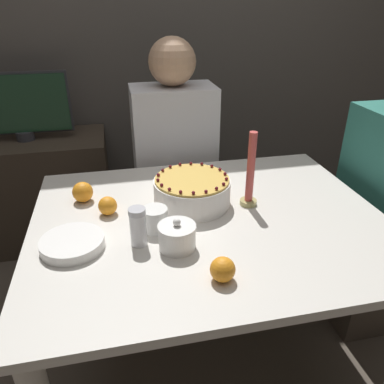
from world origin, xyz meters
The scene contains 16 objects.
ground_plane centered at (0.00, 0.00, 0.00)m, with size 12.00×12.00×0.00m, color #4C4238.
wall_behind centered at (0.00, 1.40, 1.30)m, with size 8.00×0.05×2.60m.
dining_table centered at (0.00, 0.00, 0.61)m, with size 1.21×0.96×0.72m.
cake centered at (-0.04, 0.11, 0.77)m, with size 0.28×0.28×0.11m.
sugar_bowl centered at (-0.14, -0.15, 0.76)m, with size 0.12×0.12×0.10m.
sugar_shaker centered at (-0.25, -0.10, 0.79)m, with size 0.05×0.05×0.13m.
plate_stack centered at (-0.45, -0.08, 0.74)m, with size 0.19×0.19×0.03m.
candle centered at (0.16, 0.06, 0.83)m, with size 0.06×0.06×0.28m.
cup centered at (-0.19, -0.03, 0.76)m, with size 0.08×0.08×0.08m.
orange_fruit_0 centered at (-0.34, 0.10, 0.75)m, with size 0.07×0.07×0.07m.
orange_fruit_1 centered at (-0.05, -0.32, 0.76)m, with size 0.07×0.07×0.07m.
orange_fruit_2 centered at (-0.43, 0.22, 0.76)m, with size 0.08×0.08×0.08m.
person_man_blue_shirt centered at (-0.01, 0.68, 0.55)m, with size 0.40×0.34×1.25m.
person_woman_floral centered at (0.81, 0.12, 0.52)m, with size 0.34×0.40×1.20m.
side_cabinet centered at (-0.80, 1.13, 0.34)m, with size 0.87×0.45×0.67m.
tv_monitor centered at (-0.80, 1.13, 0.87)m, with size 0.55×0.10×0.38m.
Camera 1 is at (-0.29, -1.07, 1.40)m, focal length 35.00 mm.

